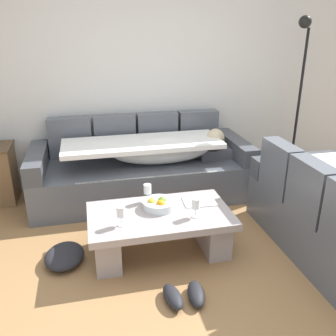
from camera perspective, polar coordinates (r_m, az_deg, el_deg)
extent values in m
plane|color=olive|center=(2.92, 3.12, -17.76)|extent=(14.00, 14.00, 0.00)
cube|color=silver|center=(4.39, -4.51, 14.98)|extent=(9.00, 0.10, 2.70)
cube|color=#525760|center=(4.15, -4.04, -1.79)|extent=(2.40, 0.92, 0.42)
cube|color=#525760|center=(4.32, -15.11, 4.68)|extent=(0.48, 0.16, 0.46)
cube|color=#525760|center=(4.33, -8.35, 5.24)|extent=(0.48, 0.16, 0.46)
cube|color=#525760|center=(4.39, -1.69, 5.71)|extent=(0.48, 0.16, 0.46)
cube|color=#525760|center=(4.52, 4.69, 6.10)|extent=(0.48, 0.16, 0.46)
cube|color=#41454C|center=(4.03, -19.92, 0.95)|extent=(0.18, 0.92, 0.20)
cube|color=#41454C|center=(4.33, 10.51, 3.32)|extent=(0.18, 0.92, 0.20)
cube|color=#4C4C56|center=(4.24, 7.16, 2.48)|extent=(0.36, 0.28, 0.11)
sphere|color=#936B4C|center=(4.16, 7.45, 4.38)|extent=(0.21, 0.21, 0.21)
sphere|color=#CCB793|center=(4.15, 7.47, 4.78)|extent=(0.20, 0.20, 0.20)
ellipsoid|color=white|center=(4.01, -0.96, 2.81)|extent=(1.10, 0.44, 0.28)
cube|color=white|center=(3.92, -4.04, 3.86)|extent=(1.70, 0.60, 0.05)
cube|color=white|center=(3.74, -2.95, -4.10)|extent=(1.44, 0.04, 0.38)
cube|color=#525760|center=(3.05, 21.54, -3.25)|extent=(0.16, 0.45, 0.46)
cube|color=#525760|center=(3.42, 17.16, 0.00)|extent=(0.16, 0.45, 0.46)
cube|color=#41454C|center=(3.92, 19.44, 0.44)|extent=(0.92, 0.18, 0.20)
cube|color=#A19796|center=(3.09, -1.28, -7.50)|extent=(1.20, 0.68, 0.06)
cube|color=#A19796|center=(3.14, -9.66, -11.36)|extent=(0.20, 0.54, 0.32)
cube|color=#A19796|center=(3.30, 6.71, -9.46)|extent=(0.20, 0.54, 0.32)
cylinder|color=silver|center=(3.13, -1.42, -5.74)|extent=(0.28, 0.28, 0.07)
sphere|color=gold|center=(3.11, -2.56, -5.40)|extent=(0.08, 0.08, 0.08)
sphere|color=#63963B|center=(3.13, -0.91, -5.18)|extent=(0.08, 0.08, 0.08)
sphere|color=orange|center=(3.08, -1.13, -5.74)|extent=(0.08, 0.08, 0.08)
cylinder|color=silver|center=(2.92, -7.31, -8.87)|extent=(0.06, 0.06, 0.01)
cylinder|color=silver|center=(2.89, -7.35, -8.17)|extent=(0.01, 0.01, 0.07)
cylinder|color=silver|center=(2.86, -7.42, -6.78)|extent=(0.07, 0.07, 0.08)
cylinder|color=silver|center=(3.02, 4.31, -7.58)|extent=(0.06, 0.06, 0.01)
cylinder|color=silver|center=(3.00, 4.33, -6.91)|extent=(0.01, 0.01, 0.07)
cylinder|color=silver|center=(2.96, 4.37, -5.55)|extent=(0.07, 0.07, 0.08)
cylinder|color=silver|center=(3.26, -3.20, -5.23)|extent=(0.06, 0.06, 0.01)
cylinder|color=silver|center=(3.24, -3.22, -4.59)|extent=(0.01, 0.01, 0.07)
cylinder|color=silver|center=(3.21, -3.25, -3.30)|extent=(0.07, 0.07, 0.08)
cube|color=white|center=(3.26, 4.92, -5.25)|extent=(0.29, 0.23, 0.01)
cylinder|color=black|center=(5.06, 18.51, -0.90)|extent=(0.28, 0.28, 0.02)
cylinder|color=black|center=(4.81, 19.79, 9.17)|extent=(0.03, 0.03, 1.80)
sphere|color=black|center=(4.57, 20.73, 20.68)|extent=(0.14, 0.14, 0.14)
ellipsoid|color=black|center=(2.75, 0.76, -19.56)|extent=(0.15, 0.28, 0.09)
ellipsoid|color=black|center=(2.78, 4.41, -19.09)|extent=(0.16, 0.29, 0.09)
ellipsoid|color=#232328|center=(3.22, -15.96, -13.13)|extent=(0.38, 0.44, 0.12)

